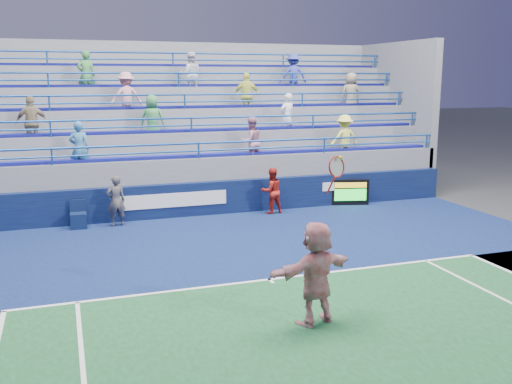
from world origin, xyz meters
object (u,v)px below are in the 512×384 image
object	(u,v)px
judge_chair	(79,220)
ball_girl	(272,191)
serve_speed_board	(350,192)
tennis_player	(316,273)
line_judge	(116,201)

from	to	relation	value
judge_chair	ball_girl	size ratio (longest dim) A/B	0.55
serve_speed_board	judge_chair	distance (m)	9.19
serve_speed_board	tennis_player	xyz separation A→B (m)	(-5.30, -8.63, 0.51)
ball_girl	tennis_player	bearing A→B (deg)	68.37
serve_speed_board	judge_chair	xyz separation A→B (m)	(-9.18, -0.20, -0.19)
serve_speed_board	line_judge	xyz separation A→B (m)	(-8.08, -0.31, 0.32)
judge_chair	tennis_player	size ratio (longest dim) A/B	0.27
tennis_player	line_judge	xyz separation A→B (m)	(-2.78, 8.32, -0.18)
line_judge	ball_girl	distance (m)	5.02
tennis_player	ball_girl	xyz separation A→B (m)	(2.24, 8.36, -0.21)
tennis_player	line_judge	world-z (taller)	tennis_player
tennis_player	ball_girl	size ratio (longest dim) A/B	2.03
tennis_player	line_judge	bearing A→B (deg)	108.47
serve_speed_board	tennis_player	bearing A→B (deg)	-121.55
tennis_player	ball_girl	bearing A→B (deg)	74.97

